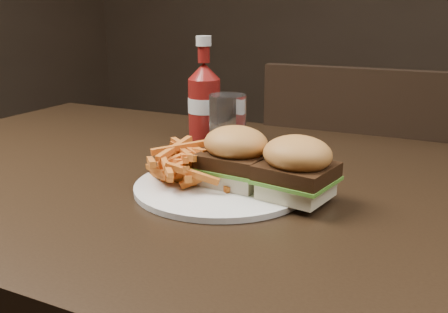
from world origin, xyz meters
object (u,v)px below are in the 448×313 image
at_px(chair_far, 360,232).
at_px(dining_table, 175,182).
at_px(ketchup_bottle, 204,111).
at_px(tumbler, 228,124).
at_px(plate, 221,187).

bearing_deg(chair_far, dining_table, 69.53).
xyz_separation_m(dining_table, ketchup_bottle, (-0.06, 0.21, 0.08)).
xyz_separation_m(dining_table, tumbler, (0.03, 0.14, 0.08)).
height_order(dining_table, chair_far, dining_table).
distance_m(dining_table, chair_far, 0.70).
distance_m(ketchup_bottle, tumbler, 0.10).
height_order(dining_table, ketchup_bottle, ketchup_bottle).
relative_size(dining_table, chair_far, 2.80).
xyz_separation_m(chair_far, ketchup_bottle, (-0.25, -0.40, 0.38)).
bearing_deg(chair_far, plate, 80.24).
bearing_deg(chair_far, tumbler, 67.40).
height_order(dining_table, plate, plate).
relative_size(dining_table, ketchup_bottle, 9.21).
bearing_deg(plate, ketchup_bottle, 123.53).
bearing_deg(chair_far, ketchup_bottle, 55.21).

